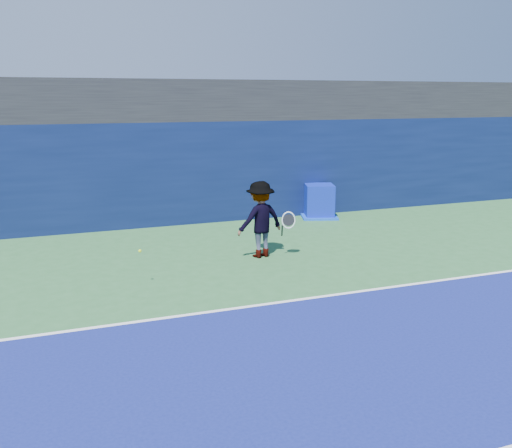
% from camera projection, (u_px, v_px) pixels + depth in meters
% --- Properties ---
extents(ground, '(80.00, 80.00, 0.00)m').
position_uv_depth(ground, '(329.00, 383.00, 7.58)').
color(ground, '#2C6333').
rests_on(ground, ground).
extents(baseline, '(24.00, 0.10, 0.01)m').
position_uv_depth(baseline, '(251.00, 306.00, 10.31)').
color(baseline, white).
rests_on(baseline, ground).
extents(stadium_band, '(36.00, 3.00, 1.20)m').
position_uv_depth(stadium_band, '(154.00, 100.00, 17.28)').
color(stadium_band, black).
rests_on(stadium_band, back_wall_assembly).
extents(back_wall_assembly, '(36.00, 1.03, 3.00)m').
position_uv_depth(back_wall_assembly, '(163.00, 173.00, 16.82)').
color(back_wall_assembly, '#0B153D').
rests_on(back_wall_assembly, ground).
extents(equipment_cart, '(1.36, 1.36, 1.04)m').
position_uv_depth(equipment_cart, '(319.00, 202.00, 17.85)').
color(equipment_cart, '#0B1C9F').
rests_on(equipment_cart, ground).
extents(tennis_player, '(1.39, 0.88, 1.80)m').
position_uv_depth(tennis_player, '(260.00, 219.00, 13.35)').
color(tennis_player, white).
rests_on(tennis_player, ground).
extents(tennis_ball, '(0.06, 0.06, 0.06)m').
position_uv_depth(tennis_ball, '(140.00, 251.00, 11.26)').
color(tennis_ball, '#CFE519').
rests_on(tennis_ball, ground).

